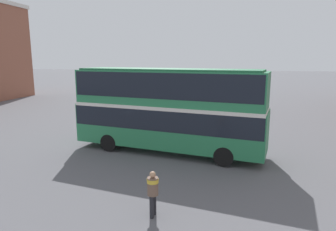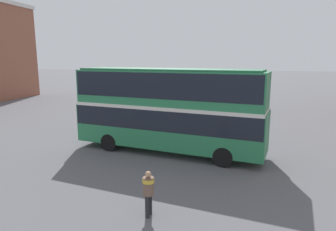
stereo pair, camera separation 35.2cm
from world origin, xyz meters
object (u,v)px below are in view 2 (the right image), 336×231
at_px(parked_car_kerb_near, 236,102).
at_px(parked_car_kerb_far, 156,104).
at_px(double_decker_bus, 168,105).
at_px(pedestrian_foreground, 148,189).

relative_size(parked_car_kerb_near, parked_car_kerb_far, 0.97).
bearing_deg(double_decker_bus, parked_car_kerb_near, 87.24).
height_order(parked_car_kerb_near, parked_car_kerb_far, parked_car_kerb_near).
relative_size(double_decker_bus, parked_car_kerb_near, 2.40).
bearing_deg(double_decker_bus, parked_car_kerb_far, 118.48).
xyz_separation_m(double_decker_bus, pedestrian_foreground, (0.95, -7.21, -1.76)).
xyz_separation_m(parked_car_kerb_near, parked_car_kerb_far, (-8.11, -2.90, -0.00)).
bearing_deg(pedestrian_foreground, double_decker_bus, -76.31).
distance_m(pedestrian_foreground, parked_car_kerb_near, 23.55).
distance_m(parked_car_kerb_near, parked_car_kerb_far, 8.62).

